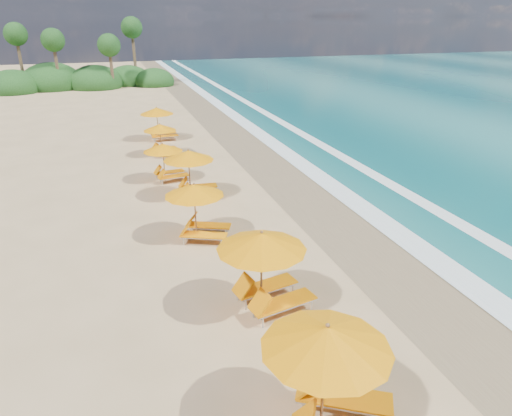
% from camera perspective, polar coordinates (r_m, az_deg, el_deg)
% --- Properties ---
extents(ground, '(160.00, 160.00, 0.00)m').
position_cam_1_polar(ground, '(18.30, -0.00, -3.47)').
color(ground, tan).
rests_on(ground, ground).
extents(wet_sand, '(4.00, 160.00, 0.01)m').
position_cam_1_polar(wet_sand, '(19.78, 11.11, -1.83)').
color(wet_sand, '#8C7853').
rests_on(wet_sand, ground).
extents(surf_foam, '(4.00, 160.00, 0.01)m').
position_cam_1_polar(surf_foam, '(21.14, 17.56, -0.79)').
color(surf_foam, white).
rests_on(surf_foam, ground).
extents(station_2, '(3.58, 3.58, 2.67)m').
position_cam_1_polar(station_2, '(9.85, 9.73, -19.54)').
color(station_2, olive).
rests_on(station_2, ground).
extents(station_3, '(3.16, 3.03, 2.61)m').
position_cam_1_polar(station_3, '(13.30, 1.43, -7.09)').
color(station_3, olive).
rests_on(station_3, ground).
extents(station_4, '(3.01, 2.98, 2.30)m').
position_cam_1_polar(station_4, '(17.72, -7.01, 0.02)').
color(station_4, olive).
rests_on(station_4, ground).
extents(station_5, '(2.73, 2.57, 2.40)m').
position_cam_1_polar(station_5, '(21.94, -7.79, 4.62)').
color(station_5, olive).
rests_on(station_5, ground).
extents(station_6, '(2.41, 2.28, 2.07)m').
position_cam_1_polar(station_6, '(24.59, -11.02, 5.94)').
color(station_6, olive).
rests_on(station_6, ground).
extents(station_7, '(2.58, 2.51, 2.05)m').
position_cam_1_polar(station_7, '(29.32, -11.47, 8.58)').
color(station_7, olive).
rests_on(station_7, ground).
extents(station_8, '(2.52, 2.32, 2.34)m').
position_cam_1_polar(station_8, '(33.23, -11.81, 10.48)').
color(station_8, olive).
rests_on(station_8, ground).
extents(treeline, '(25.80, 8.80, 9.74)m').
position_cam_1_polar(treeline, '(61.76, -23.03, 14.38)').
color(treeline, '#163D14').
rests_on(treeline, ground).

